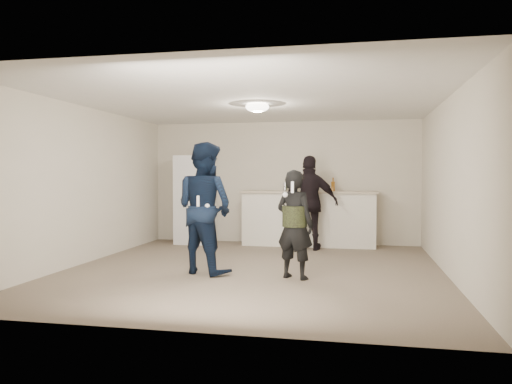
% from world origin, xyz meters
% --- Properties ---
extents(floor, '(6.00, 6.00, 0.00)m').
position_xyz_m(floor, '(0.00, 0.00, 0.00)').
color(floor, '#6B5B4C').
rests_on(floor, ground).
extents(ceiling, '(6.00, 6.00, 0.00)m').
position_xyz_m(ceiling, '(0.00, 0.00, 2.50)').
color(ceiling, silver).
rests_on(ceiling, wall_back).
extents(wall_back, '(6.00, 0.00, 6.00)m').
position_xyz_m(wall_back, '(0.00, 3.00, 1.25)').
color(wall_back, beige).
rests_on(wall_back, floor).
extents(wall_front, '(6.00, 0.00, 6.00)m').
position_xyz_m(wall_front, '(0.00, -3.00, 1.25)').
color(wall_front, beige).
rests_on(wall_front, floor).
extents(wall_left, '(0.00, 6.00, 6.00)m').
position_xyz_m(wall_left, '(-2.75, 0.00, 1.25)').
color(wall_left, beige).
rests_on(wall_left, floor).
extents(wall_right, '(0.00, 6.00, 6.00)m').
position_xyz_m(wall_right, '(2.75, 0.00, 1.25)').
color(wall_right, beige).
rests_on(wall_right, floor).
extents(counter, '(2.60, 0.56, 1.05)m').
position_xyz_m(counter, '(0.57, 2.67, 0.53)').
color(counter, white).
rests_on(counter, floor).
extents(counter_top, '(2.68, 0.64, 0.04)m').
position_xyz_m(counter_top, '(0.57, 2.67, 1.07)').
color(counter_top, beige).
rests_on(counter_top, counter).
extents(fridge, '(0.70, 0.70, 1.80)m').
position_xyz_m(fridge, '(-1.77, 2.60, 0.90)').
color(fridge, white).
rests_on(fridge, floor).
extents(fridge_handle, '(0.02, 0.02, 0.60)m').
position_xyz_m(fridge_handle, '(-1.49, 2.23, 1.30)').
color(fridge_handle, silver).
rests_on(fridge_handle, fridge).
extents(ceiling_dome, '(0.36, 0.36, 0.16)m').
position_xyz_m(ceiling_dome, '(0.00, 0.30, 2.45)').
color(ceiling_dome, white).
rests_on(ceiling_dome, ceiling).
extents(shaker, '(0.08, 0.08, 0.17)m').
position_xyz_m(shaker, '(0.08, 2.74, 1.18)').
color(shaker, '#B0B0B5').
rests_on(shaker, counter_top).
extents(man, '(1.12, 1.02, 1.87)m').
position_xyz_m(man, '(-0.64, -0.37, 0.94)').
color(man, '#0E1F3B').
rests_on(man, floor).
extents(woman, '(0.63, 0.53, 1.48)m').
position_xyz_m(woman, '(0.68, -0.51, 0.74)').
color(woman, black).
rests_on(woman, floor).
extents(camo_shorts, '(0.34, 0.34, 0.28)m').
position_xyz_m(camo_shorts, '(0.68, -0.51, 0.85)').
color(camo_shorts, '#2D3819').
rests_on(camo_shorts, woman).
extents(spectator, '(1.08, 0.53, 1.77)m').
position_xyz_m(spectator, '(0.65, 2.12, 0.89)').
color(spectator, black).
rests_on(spectator, floor).
extents(remote_man, '(0.04, 0.04, 0.15)m').
position_xyz_m(remote_man, '(-0.64, -0.65, 1.05)').
color(remote_man, silver).
rests_on(remote_man, man).
extents(nunchuk_man, '(0.07, 0.07, 0.07)m').
position_xyz_m(nunchuk_man, '(-0.52, -0.62, 0.98)').
color(nunchuk_man, white).
rests_on(nunchuk_man, man).
extents(remote_woman, '(0.04, 0.04, 0.15)m').
position_xyz_m(remote_woman, '(0.68, -0.76, 1.25)').
color(remote_woman, silver).
rests_on(remote_woman, woman).
extents(nunchuk_woman, '(0.07, 0.07, 0.07)m').
position_xyz_m(nunchuk_woman, '(0.58, -0.73, 1.15)').
color(nunchuk_woman, white).
rests_on(nunchuk_woman, woman).
extents(bottle_cluster, '(0.81, 0.21, 0.24)m').
position_xyz_m(bottle_cluster, '(0.52, 2.68, 1.20)').
color(bottle_cluster, silver).
rests_on(bottle_cluster, counter_top).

